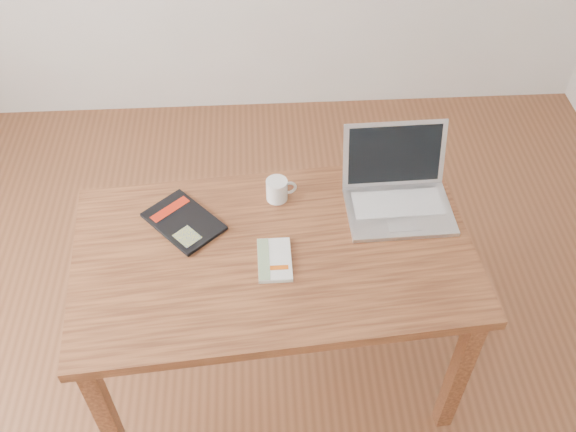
{
  "coord_description": "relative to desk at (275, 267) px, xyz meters",
  "views": [
    {
      "loc": [
        0.08,
        -1.21,
        2.39
      ],
      "look_at": [
        0.16,
        0.24,
        0.85
      ],
      "focal_mm": 40.0,
      "sensor_mm": 36.0,
      "label": 1
    }
  ],
  "objects": [
    {
      "name": "room",
      "position": [
        -0.18,
        -0.18,
        0.69
      ],
      "size": [
        4.04,
        4.04,
        2.7
      ],
      "color": "brown",
      "rests_on": "ground"
    },
    {
      "name": "laptop",
      "position": [
        0.45,
        0.21,
        0.14
      ],
      "size": [
        0.38,
        0.34,
        0.25
      ],
      "rotation": [
        0.0,
        0.0,
        0.03
      ],
      "color": "silver",
      "rests_on": "desk"
    },
    {
      "name": "white_guidebook",
      "position": [
        -0.0,
        -0.05,
        0.1
      ],
      "size": [
        0.11,
        0.18,
        0.02
      ],
      "rotation": [
        0.0,
        0.0,
        0.01
      ],
      "color": "beige",
      "rests_on": "desk"
    },
    {
      "name": "desk",
      "position": [
        0.0,
        0.0,
        0.0
      ],
      "size": [
        1.4,
        0.87,
        0.75
      ],
      "rotation": [
        0.0,
        0.0,
        0.08
      ],
      "color": "brown",
      "rests_on": "ground"
    },
    {
      "name": "coffee_mug",
      "position": [
        0.02,
        0.25,
        0.13
      ],
      "size": [
        0.11,
        0.08,
        0.08
      ],
      "rotation": [
        0.0,
        0.0,
        0.17
      ],
      "color": "white",
      "rests_on": "desk"
    },
    {
      "name": "black_guidebook",
      "position": [
        -0.31,
        0.14,
        0.1
      ],
      "size": [
        0.31,
        0.32,
        0.01
      ],
      "rotation": [
        0.0,
        0.0,
        0.73
      ],
      "color": "black",
      "rests_on": "desk"
    }
  ]
}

